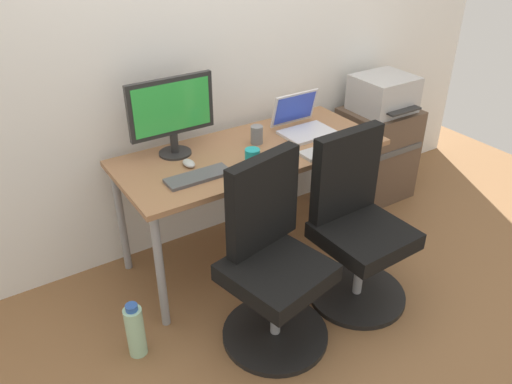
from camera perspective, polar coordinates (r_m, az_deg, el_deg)
ground_plane at (r=3.24m, az=-0.48°, el=-6.71°), size 5.28×5.28×0.00m
back_wall at (r=3.01m, az=-4.95°, el=17.70°), size 4.40×0.04×2.60m
desk at (r=2.90m, az=-0.54°, el=3.51°), size 1.52×0.65×0.72m
office_chair_left at (r=2.47m, az=1.77°, el=-8.00°), size 0.54×0.54×0.94m
office_chair_right at (r=2.76m, az=11.16°, el=-4.02°), size 0.54×0.54×0.94m
side_cabinet at (r=3.79m, az=13.25°, el=4.24°), size 0.48×0.42×0.67m
printer at (r=3.62m, az=14.11°, el=10.65°), size 0.38×0.40×0.24m
water_bottle_on_floor at (r=2.60m, az=-13.38°, el=-14.87°), size 0.09×0.09×0.31m
desktop_monitor at (r=2.76m, az=-9.44°, el=8.90°), size 0.48×0.18×0.43m
open_laptop at (r=3.10m, az=5.17°, el=7.77°), size 0.31×0.28×0.22m
keyboard_by_monitor at (r=2.59m, az=-6.48°, el=1.73°), size 0.34×0.12×0.02m
keyboard_by_laptop at (r=2.88m, az=8.09°, el=4.71°), size 0.34×0.12×0.02m
mouse_by_monitor at (r=2.82m, az=-0.45°, el=4.59°), size 0.06×0.10×0.03m
mouse_by_laptop at (r=2.71m, az=-7.54°, el=3.21°), size 0.06×0.10×0.03m
coffee_mug at (r=2.68m, az=-0.40°, el=3.92°), size 0.08×0.08×0.09m
pen_cup at (r=2.93m, az=0.09°, el=6.44°), size 0.07×0.07×0.10m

